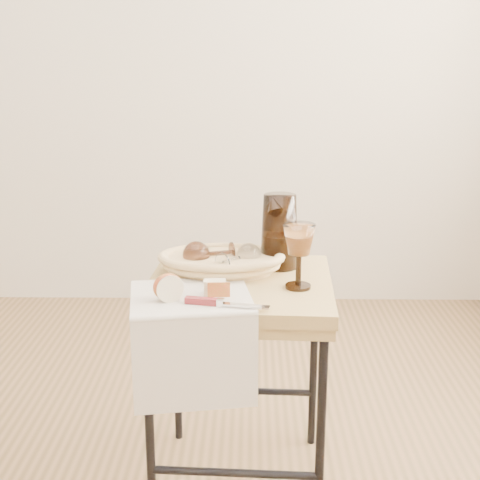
# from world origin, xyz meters

# --- Properties ---
(wall_back) EXTENTS (3.60, 0.00, 2.70)m
(wall_back) POSITION_xyz_m (0.00, 1.80, 1.35)
(wall_back) COLOR beige
(wall_back) RESTS_ON ground
(side_table) EXTENTS (0.52, 0.52, 0.64)m
(side_table) POSITION_xyz_m (0.50, 0.25, 0.32)
(side_table) COLOR olive
(side_table) RESTS_ON floor
(tea_towel) EXTENTS (0.34, 0.32, 0.01)m
(tea_towel) POSITION_xyz_m (0.38, 0.11, 0.64)
(tea_towel) COLOR white
(tea_towel) RESTS_ON side_table
(bread_basket) EXTENTS (0.32, 0.22, 0.05)m
(bread_basket) POSITION_xyz_m (0.45, 0.32, 0.66)
(bread_basket) COLOR tan
(bread_basket) RESTS_ON side_table
(goblet_lying_a) EXTENTS (0.15, 0.11, 0.08)m
(goblet_lying_a) POSITION_xyz_m (0.42, 0.33, 0.69)
(goblet_lying_a) COLOR brown
(goblet_lying_a) RESTS_ON bread_basket
(goblet_lying_b) EXTENTS (0.13, 0.13, 0.07)m
(goblet_lying_b) POSITION_xyz_m (0.50, 0.30, 0.68)
(goblet_lying_b) COLOR white
(goblet_lying_b) RESTS_ON bread_basket
(pitcher) EXTENTS (0.23, 0.27, 0.25)m
(pitcher) POSITION_xyz_m (0.62, 0.37, 0.74)
(pitcher) COLOR black
(pitcher) RESTS_ON side_table
(wine_goblet) EXTENTS (0.10, 0.10, 0.18)m
(wine_goblet) POSITION_xyz_m (0.66, 0.19, 0.72)
(wine_goblet) COLOR white
(wine_goblet) RESTS_ON side_table
(apple_half) EXTENTS (0.08, 0.07, 0.07)m
(apple_half) POSITION_xyz_m (0.33, 0.08, 0.68)
(apple_half) COLOR red
(apple_half) RESTS_ON tea_towel
(apple_wedge) EXTENTS (0.06, 0.03, 0.04)m
(apple_wedge) POSITION_xyz_m (0.44, 0.12, 0.66)
(apple_wedge) COLOR beige
(apple_wedge) RESTS_ON tea_towel
(table_knife) EXTENTS (0.21, 0.06, 0.02)m
(table_knife) POSITION_xyz_m (0.47, 0.04, 0.65)
(table_knife) COLOR silver
(table_knife) RESTS_ON tea_towel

